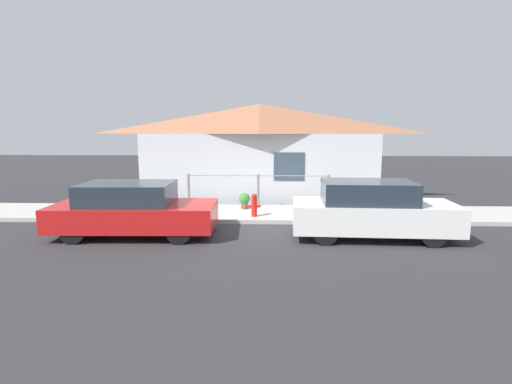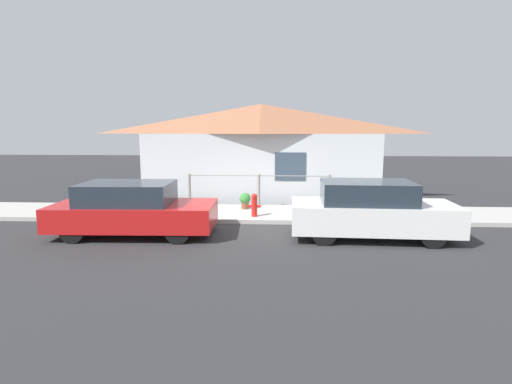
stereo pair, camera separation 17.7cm
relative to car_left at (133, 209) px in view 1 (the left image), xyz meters
The scene contains 10 objects.
ground_plane 3.45m from the car_left, 23.35° to the left, with size 60.00×60.00×0.00m, color #2D2D30.
sidewalk 4.05m from the car_left, 39.08° to the left, with size 24.00×2.36×0.12m.
house 6.54m from the car_left, 59.66° to the left, with size 9.12×2.23×3.67m.
fence 4.72m from the car_left, 48.85° to the left, with size 4.90×0.10×1.08m.
car_left is the anchor object (origin of this frame).
car_right 6.09m from the car_left, ahead, with size 4.09×1.82×1.45m.
fire_hydrant 3.56m from the car_left, 30.85° to the left, with size 0.41×0.18×0.70m.
potted_plant_near_hydrant 4.01m from the car_left, 47.89° to the left, with size 0.37×0.37×0.53m.
potted_plant_by_fence 3.13m from the car_left, 86.15° to the left, with size 0.37×0.37×0.51m.
potted_plant_corner 6.48m from the car_left, 30.10° to the left, with size 0.41×0.41×0.53m.
Camera 1 is at (0.45, -11.28, 2.74)m, focal length 28.00 mm.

